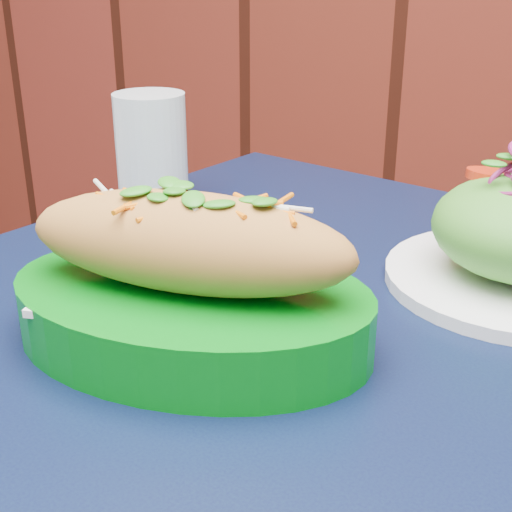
% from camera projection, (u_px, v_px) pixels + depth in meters
% --- Properties ---
extents(cafe_table, '(0.94, 0.94, 0.75)m').
position_uv_depth(cafe_table, '(329.00, 427.00, 0.60)').
color(cafe_table, black).
rests_on(cafe_table, ground).
extents(banh_mi_basket, '(0.31, 0.23, 0.13)m').
position_uv_depth(banh_mi_basket, '(190.00, 283.00, 0.53)').
color(banh_mi_basket, '#016F0F').
rests_on(banh_mi_basket, cafe_table).
extents(water_glass, '(0.08, 0.08, 0.13)m').
position_uv_depth(water_glass, '(152.00, 151.00, 0.82)').
color(water_glass, silver).
rests_on(water_glass, cafe_table).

